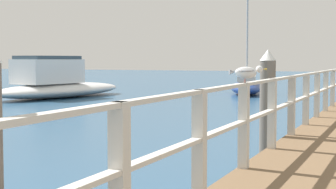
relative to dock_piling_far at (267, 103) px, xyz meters
name	(u,v)px	position (x,y,z in m)	size (l,w,h in m)	color
pier_railing	(283,102)	(0.38, -0.54, 0.07)	(0.12, 18.08, 1.08)	beige
dock_piling_far	(267,103)	(0.00, 0.00, 0.00)	(0.29, 0.29, 1.94)	#6B6056
seagull_foreground	(246,72)	(0.39, -2.91, 0.62)	(0.45, 0.26, 0.21)	white
boat_0	(57,84)	(-12.30, 11.00, -0.34)	(3.76, 8.04, 1.92)	white
boat_6	(247,86)	(-4.92, 16.92, -0.57)	(2.80, 5.47, 6.95)	navy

